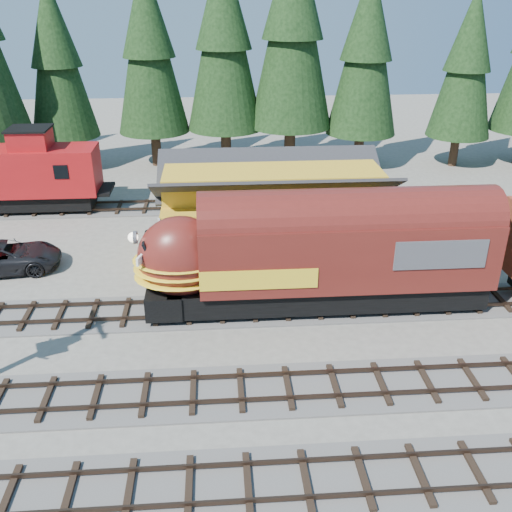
{
  "coord_description": "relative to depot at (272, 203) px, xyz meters",
  "views": [
    {
      "loc": [
        -3.06,
        -19.19,
        14.01
      ],
      "look_at": [
        -1.39,
        4.0,
        2.83
      ],
      "focal_mm": 40.0,
      "sensor_mm": 36.0,
      "label": 1
    }
  ],
  "objects": [
    {
      "name": "locomotive",
      "position": [
        1.02,
        -6.5,
        -0.36
      ],
      "size": [
        16.45,
        3.27,
        4.47
      ],
      "color": "black",
      "rests_on": "ground"
    },
    {
      "name": "track_siding",
      "position": [
        10.0,
        -6.5,
        -2.9
      ],
      "size": [
        68.0,
        3.2,
        0.33
      ],
      "color": "#4C4947",
      "rests_on": "ground"
    },
    {
      "name": "conifer_backdrop",
      "position": [
        4.22,
        14.67,
        7.24
      ],
      "size": [
        81.13,
        23.65,
        16.49
      ],
      "color": "black",
      "rests_on": "ground"
    },
    {
      "name": "ground",
      "position": [
        0.0,
        -10.5,
        -2.96
      ],
      "size": [
        120.0,
        120.0,
        0.0
      ],
      "primitive_type": "plane",
      "color": "#6B665B",
      "rests_on": "ground"
    },
    {
      "name": "pickup_truck_a",
      "position": [
        -14.5,
        -1.46,
        -2.15
      ],
      "size": [
        6.16,
        3.49,
        1.62
      ],
      "primitive_type": "imported",
      "rotation": [
        0.0,
        0.0,
        1.71
      ],
      "color": "black",
      "rests_on": "ground"
    },
    {
      "name": "track_spur",
      "position": [
        -10.0,
        7.5,
        -2.9
      ],
      "size": [
        32.0,
        3.2,
        0.33
      ],
      "color": "#4C4947",
      "rests_on": "ground"
    },
    {
      "name": "caboose",
      "position": [
        -15.88,
        7.5,
        -0.37
      ],
      "size": [
        10.05,
        2.92,
        5.23
      ],
      "color": "black",
      "rests_on": "ground"
    },
    {
      "name": "depot",
      "position": [
        0.0,
        0.0,
        0.0
      ],
      "size": [
        12.8,
        7.0,
        5.3
      ],
      "color": "gold",
      "rests_on": "ground"
    }
  ]
}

